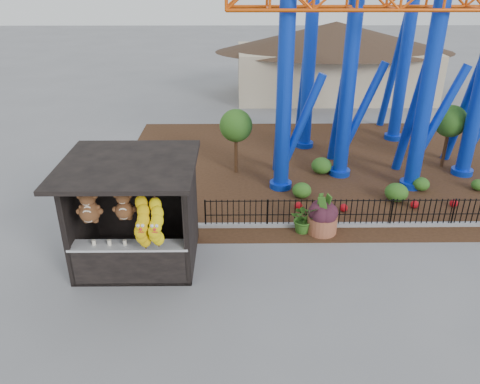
{
  "coord_description": "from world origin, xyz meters",
  "views": [
    {
      "loc": [
        -0.22,
        -10.19,
        7.68
      ],
      "look_at": [
        -0.1,
        1.5,
        2.0
      ],
      "focal_mm": 35.0,
      "sensor_mm": 36.0,
      "label": 1
    }
  ],
  "objects_px": {
    "roller_coaster": "(380,3)",
    "prize_booth": "(133,218)",
    "potted_plant": "(304,218)",
    "terracotta_planter": "(322,224)"
  },
  "relations": [
    {
      "from": "roller_coaster",
      "to": "prize_booth",
      "type": "bearing_deg",
      "value": -137.88
    },
    {
      "from": "prize_booth",
      "to": "terracotta_planter",
      "type": "xyz_separation_m",
      "value": [
        5.51,
        1.78,
        -1.25
      ]
    },
    {
      "from": "terracotta_planter",
      "to": "potted_plant",
      "type": "bearing_deg",
      "value": 176.71
    },
    {
      "from": "prize_booth",
      "to": "roller_coaster",
      "type": "relative_size",
      "value": 0.32
    },
    {
      "from": "potted_plant",
      "to": "roller_coaster",
      "type": "bearing_deg",
      "value": 59.89
    },
    {
      "from": "prize_booth",
      "to": "roller_coaster",
      "type": "distance_m",
      "value": 11.99
    },
    {
      "from": "prize_booth",
      "to": "potted_plant",
      "type": "xyz_separation_m",
      "value": [
        4.94,
        1.81,
        -1.05
      ]
    },
    {
      "from": "roller_coaster",
      "to": "potted_plant",
      "type": "relative_size",
      "value": 11.28
    },
    {
      "from": "prize_booth",
      "to": "terracotta_planter",
      "type": "relative_size",
      "value": 3.71
    },
    {
      "from": "prize_booth",
      "to": "terracotta_planter",
      "type": "distance_m",
      "value": 5.93
    }
  ]
}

